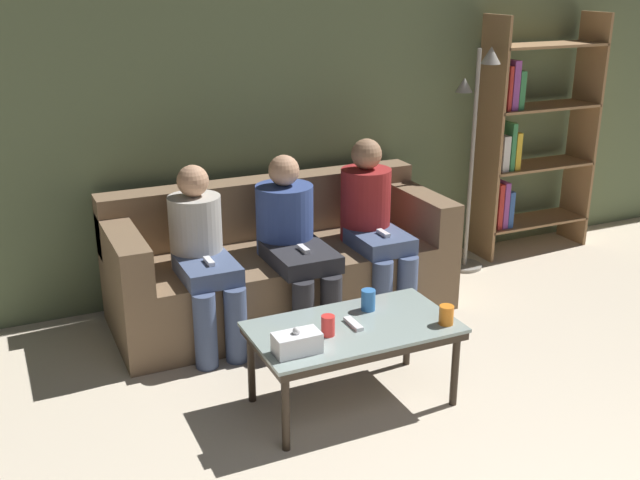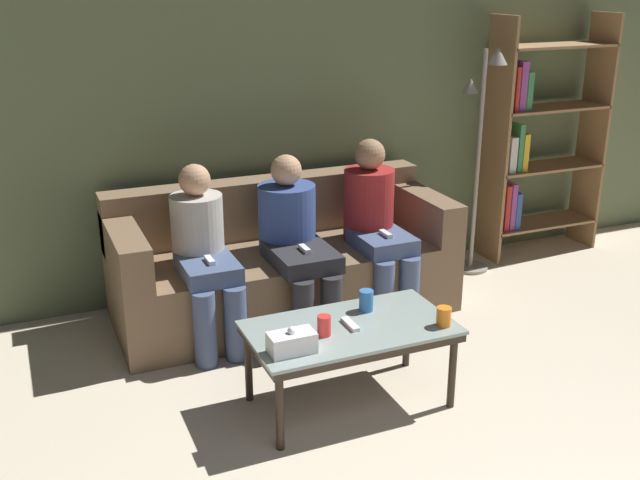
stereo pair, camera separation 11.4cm
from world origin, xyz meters
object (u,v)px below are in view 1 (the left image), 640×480
seated_person_left_end (202,252)px  bookshelf (524,141)px  seated_person_mid_left (293,237)px  cup_near_right (368,300)px  couch (280,266)px  cup_near_left (446,315)px  seated_person_mid_right (373,221)px  cup_far_center (328,326)px  coffee_table (353,333)px  tissue_box (297,343)px  standing_lamp (475,137)px  game_remote (353,324)px

seated_person_left_end → bookshelf: bearing=10.4°
bookshelf → seated_person_mid_left: bookshelf is taller
cup_near_right → couch: bearing=94.0°
cup_near_left → seated_person_mid_right: size_ratio=0.09×
cup_near_left → cup_far_center: bearing=167.0°
couch → seated_person_mid_left: 0.35m
coffee_table → bookshelf: size_ratio=0.56×
bookshelf → seated_person_mid_right: 1.67m
tissue_box → standing_lamp: 2.56m
game_remote → seated_person_mid_left: 0.99m
cup_near_left → seated_person_mid_right: (0.22, 1.18, 0.11)m
cup_far_center → seated_person_mid_left: 1.05m
coffee_table → cup_near_right: 0.23m
cup_near_left → cup_near_right: 0.42m
couch → seated_person_mid_right: (0.57, -0.20, 0.29)m
tissue_box → seated_person_mid_right: seated_person_mid_right is taller
game_remote → seated_person_mid_right: (0.65, 1.00, 0.15)m
tissue_box → game_remote: 0.40m
cup_near_left → standing_lamp: 2.02m
cup_far_center → couch: bearing=79.0°
standing_lamp → seated_person_mid_right: (-1.01, -0.34, -0.39)m
cup_far_center → seated_person_mid_left: bearing=76.7°
standing_lamp → seated_person_mid_left: (-1.58, -0.36, -0.41)m
cup_far_center → bookshelf: 2.86m
couch → tissue_box: size_ratio=9.86×
cup_near_right → seated_person_mid_right: size_ratio=0.10×
coffee_table → seated_person_left_end: seated_person_left_end is taller
coffee_table → cup_far_center: 0.19m
cup_near_right → seated_person_mid_left: bearing=95.0°
couch → game_remote: (-0.08, -1.21, 0.14)m
coffee_table → cup_near_left: bearing=-22.3°
game_remote → seated_person_left_end: seated_person_left_end is taller
couch → tissue_box: couch is taller
cup_near_left → seated_person_mid_left: size_ratio=0.09×
couch → cup_near_right: (0.07, -1.07, 0.18)m
coffee_table → tissue_box: size_ratio=4.71×
seated_person_mid_left → standing_lamp: bearing=12.8°
cup_far_center → seated_person_left_end: (-0.33, 1.03, 0.08)m
couch → seated_person_mid_left: size_ratio=2.02×
coffee_table → cup_near_right: size_ratio=9.20×
bookshelf → seated_person_mid_left: size_ratio=1.71×
cup_far_center → standing_lamp: (1.82, 1.38, 0.50)m
cup_near_right → cup_near_left: bearing=-48.3°
game_remote → couch: bearing=86.2°
cup_far_center → game_remote: 0.17m
seated_person_left_end → seated_person_mid_left: bearing=-0.4°
seated_person_mid_left → seated_person_left_end: bearing=179.6°
seated_person_left_end → couch: bearing=21.2°
cup_near_left → seated_person_mid_left: (-0.35, 1.16, 0.09)m
coffee_table → cup_near_right: bearing=40.9°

